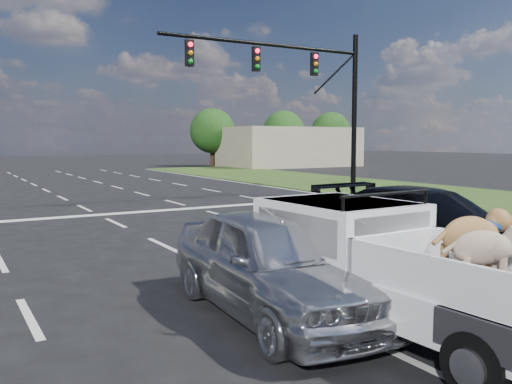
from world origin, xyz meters
TOP-DOWN VIEW (x-y plane):
  - ground at (0.00, 0.00)m, footprint 160.00×160.00m
  - road_markings at (0.00, 6.56)m, footprint 17.75×60.00m
  - grass_shoulder_right at (13.00, 6.00)m, footprint 8.00×60.00m
  - traffic_signal at (7.20, 10.50)m, footprint 9.11×0.31m
  - building_right at (22.00, 34.00)m, footprint 12.00×7.00m
  - tree_far_d at (16.00, 38.00)m, footprint 4.20×4.20m
  - tree_far_e at (24.00, 38.00)m, footprint 4.20×4.20m
  - tree_far_f at (30.00, 38.00)m, footprint 4.20×4.20m
  - pickup_truck at (-1.20, -2.79)m, footprint 2.01×4.90m
  - silver_sedan at (-2.20, -1.59)m, footprint 2.10×4.55m
  - black_coupe at (2.20, -0.41)m, footprint 2.48×5.34m

SIDE VIEW (x-z plane):
  - ground at x=0.00m, z-range 0.00..0.00m
  - road_markings at x=0.00m, z-range 0.00..0.01m
  - grass_shoulder_right at x=13.00m, z-range 0.00..0.06m
  - black_coupe at x=2.20m, z-range 0.00..1.51m
  - silver_sedan at x=-2.20m, z-range 0.00..1.51m
  - pickup_truck at x=-1.20m, z-range -0.06..1.75m
  - building_right at x=22.00m, z-range 0.00..3.60m
  - tree_far_d at x=16.00m, z-range 0.59..5.99m
  - tree_far_e at x=24.00m, z-range 0.59..5.99m
  - tree_far_f at x=30.00m, z-range 0.59..5.99m
  - traffic_signal at x=7.20m, z-range 1.23..8.23m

